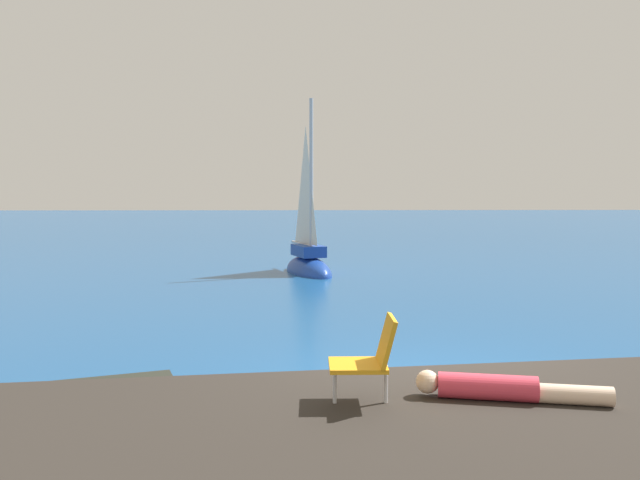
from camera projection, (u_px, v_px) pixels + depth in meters
name	position (u px, v px, depth m)	size (l,w,h in m)	color
ground_plane	(426.00, 388.00, 8.19)	(160.00, 160.00, 0.00)	navy
shore_ledge	(409.00, 452.00, 5.47)	(7.80, 3.24, 0.57)	#2D2823
boulder_inland	(113.00, 429.00, 6.78)	(1.38, 1.10, 0.76)	#272921
sailboat_near	(308.00, 263.00, 19.78)	(1.94, 3.22, 5.80)	#193D99
person_sunbather	(502.00, 388.00, 5.94)	(1.74, 0.54, 0.25)	#DB384C
beach_chair	(370.00, 355.00, 5.85)	(0.60, 0.49, 0.80)	orange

